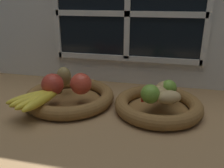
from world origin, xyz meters
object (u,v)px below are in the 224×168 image
object	(u,v)px
fruit_bowl_right	(158,105)
banana_bunch_front	(38,98)
apple_red_right	(81,84)
potato_large	(159,93)
pear_brown	(64,76)
potato_small	(169,97)
apple_red_front	(53,84)
lime_near	(150,94)
chili_pepper	(160,100)
lime_far	(169,88)
potato_back	(166,88)
fruit_bowl_left	(70,97)

from	to	relation	value
fruit_bowl_right	banana_bunch_front	size ratio (longest dim) A/B	1.57
apple_red_right	potato_large	world-z (taller)	apple_red_right
pear_brown	potato_small	distance (cm)	41.06
apple_red_front	banana_bunch_front	size ratio (longest dim) A/B	0.40
banana_bunch_front	potato_large	size ratio (longest dim) A/B	2.95
lime_near	chili_pepper	world-z (taller)	lime_near
apple_red_right	chili_pepper	bearing A→B (deg)	-2.45
banana_bunch_front	potato_large	distance (cm)	40.58
apple_red_right	lime_far	size ratio (longest dim) A/B	1.38
pear_brown	lime_near	distance (cm)	35.32
apple_red_right	lime_near	size ratio (longest dim) A/B	1.22
apple_red_right	potato_small	xyz separation A→B (cm)	(30.71, -1.35, -1.62)
potato_back	potato_large	size ratio (longest dim) A/B	1.17
fruit_bowl_left	potato_large	world-z (taller)	potato_large
fruit_bowl_left	banana_bunch_front	distance (cm)	13.99
lime_near	potato_small	bearing A→B (deg)	6.67
pear_brown	chili_pepper	world-z (taller)	pear_brown
fruit_bowl_right	banana_bunch_front	xyz separation A→B (cm)	(-38.74, -12.05, 4.09)
potato_back	chili_pepper	distance (cm)	8.09
fruit_bowl_left	potato_large	xyz separation A→B (cm)	(32.93, 0.00, 4.77)
banana_bunch_front	potato_large	world-z (taller)	potato_large
banana_bunch_front	lime_far	bearing A→B (deg)	21.02
pear_brown	potato_small	world-z (taller)	pear_brown
fruit_bowl_right	apple_red_right	bearing A→B (deg)	-175.86
lime_near	potato_back	bearing A→B (deg)	61.02
fruit_bowl_left	banana_bunch_front	xyz separation A→B (cm)	(-5.81, -12.05, 4.09)
apple_red_right	lime_far	bearing A→B (deg)	11.16
apple_red_front	potato_back	size ratio (longest dim) A/B	1.02
apple_red_front	apple_red_right	world-z (taller)	same
potato_back	banana_bunch_front	bearing A→B (deg)	-157.83
apple_red_front	fruit_bowl_right	bearing A→B (deg)	7.79
fruit_bowl_right	lime_near	size ratio (longest dim) A/B	4.78
fruit_bowl_right	fruit_bowl_left	bearing A→B (deg)	180.00
fruit_bowl_right	apple_red_front	xyz separation A→B (cm)	(-36.82, -5.04, 6.47)
banana_bunch_front	lime_far	distance (cm)	44.89
chili_pepper	potato_small	bearing A→B (deg)	-15.60
fruit_bowl_left	fruit_bowl_right	xyz separation A→B (cm)	(32.93, -0.00, 0.01)
potato_small	potato_back	size ratio (longest dim) A/B	1.06
apple_red_right	lime_far	distance (cm)	31.13
apple_red_right	chili_pepper	world-z (taller)	apple_red_right
fruit_bowl_left	chili_pepper	bearing A→B (deg)	-5.43
potato_back	fruit_bowl_left	bearing A→B (deg)	-172.54
fruit_bowl_right	apple_red_front	distance (cm)	37.72
apple_red_front	lime_near	world-z (taller)	apple_red_front
apple_red_right	chili_pepper	size ratio (longest dim) A/B	0.63
potato_back	potato_small	bearing A→B (deg)	-81.03
potato_large	lime_near	xyz separation A→B (cm)	(-2.69, -4.04, 0.95)
potato_large	potato_small	bearing A→B (deg)	-45.00
pear_brown	lime_far	world-z (taller)	pear_brown
chili_pepper	potato_back	bearing A→B (deg)	65.67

